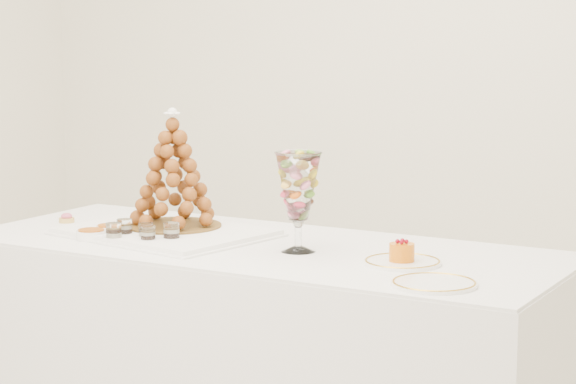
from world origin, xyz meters
The scene contains 15 objects.
buffet_table centered at (0.01, 0.23, 0.38)m, with size 2.04×0.87×0.77m.
lace_tray centered at (-0.36, 0.22, 0.78)m, with size 0.65×0.49×0.02m, color white.
macaron_vase centered at (0.17, 0.19, 0.97)m, with size 0.14×0.14×0.32m.
cake_plate centered at (0.54, 0.17, 0.77)m, with size 0.23×0.23×0.01m, color white.
spare_plate centered at (0.72, -0.05, 0.77)m, with size 0.24×0.24×0.01m, color white.
pink_tart centered at (-0.82, 0.26, 0.78)m, with size 0.06×0.06×0.04m.
verrine_a centered at (-0.44, 0.09, 0.80)m, with size 0.05×0.05×0.07m, color white.
verrine_b centered at (-0.34, 0.09, 0.80)m, with size 0.05×0.05×0.06m, color white.
verrine_c centered at (-0.25, 0.10, 0.80)m, with size 0.05×0.05×0.07m, color white.
verrine_d centered at (-0.42, 0.02, 0.80)m, with size 0.05×0.05×0.07m, color white.
verrine_e centered at (-0.30, 0.05, 0.80)m, with size 0.05×0.05×0.07m, color white.
ramekin_back centered at (-0.55, 0.16, 0.78)m, with size 0.09×0.09×0.03m, color white.
ramekin_front centered at (-0.53, 0.04, 0.78)m, with size 0.10×0.10×0.03m, color white.
croquembouche centered at (-0.36, 0.28, 0.99)m, with size 0.33×0.33×0.41m.
mousse_cake centered at (0.54, 0.17, 0.81)m, with size 0.08×0.08×0.07m.
Camera 1 is at (1.79, -2.90, 1.48)m, focal length 70.00 mm.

